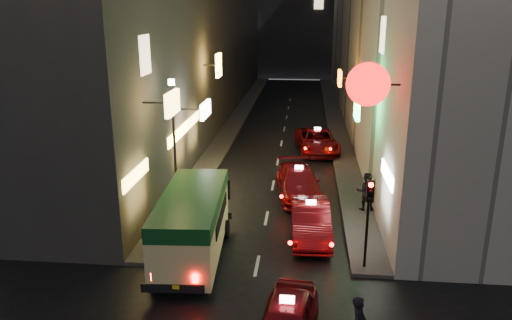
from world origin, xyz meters
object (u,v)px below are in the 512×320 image
(taxi_near, at_px, (287,320))
(lamp_post, at_px, (174,138))
(minibus, at_px, (192,218))
(traffic_light, at_px, (369,204))

(taxi_near, bearing_deg, lamp_post, 121.51)
(taxi_near, relative_size, lamp_post, 0.84)
(minibus, relative_size, taxi_near, 1.21)
(minibus, bearing_deg, taxi_near, -51.66)
(taxi_near, relative_size, traffic_light, 1.50)
(minibus, relative_size, traffic_light, 1.81)
(minibus, bearing_deg, lamp_post, 112.14)
(traffic_light, bearing_deg, taxi_near, -121.35)
(lamp_post, bearing_deg, traffic_light, -28.91)
(taxi_near, height_order, lamp_post, lamp_post)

